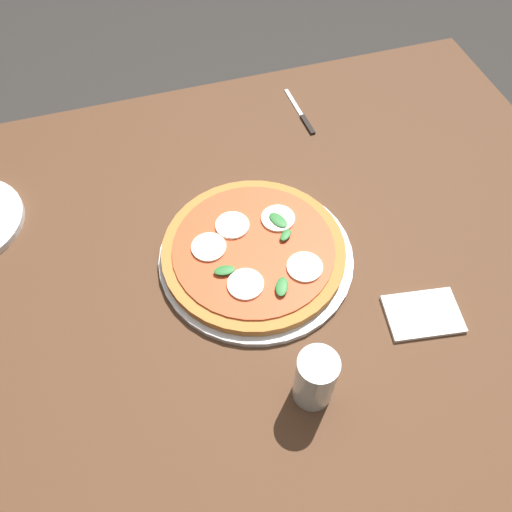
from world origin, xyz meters
name	(u,v)px	position (x,y,z in m)	size (l,w,h in m)	color
ground_plane	(252,409)	(0.00, 0.00, 0.00)	(6.00, 6.00, 0.00)	#2D2B28
dining_table	(250,299)	(0.00, 0.00, 0.67)	(1.48, 1.14, 0.75)	#4C301E
serving_tray	(256,257)	(-0.02, -0.03, 0.76)	(0.37, 0.37, 0.01)	silver
pizza	(254,251)	(-0.02, -0.04, 0.77)	(0.34, 0.34, 0.03)	#B27033
napkin	(423,314)	(-0.27, 0.17, 0.75)	(0.13, 0.09, 0.01)	white
knife	(303,117)	(-0.24, -0.39, 0.75)	(0.02, 0.17, 0.01)	black
glass_cup	(315,379)	(-0.03, 0.24, 0.81)	(0.06, 0.06, 0.12)	silver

